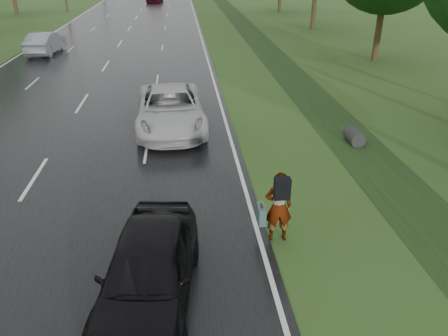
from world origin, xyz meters
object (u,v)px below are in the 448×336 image
white_pickup (170,109)px  silver_sedan (45,43)px  dark_sedan (148,270)px  pedestrian (278,206)px

white_pickup → silver_sedan: bearing=117.3°
white_pickup → silver_sedan: white_pickup is taller
silver_sedan → dark_sedan: bearing=113.3°
dark_sedan → silver_sedan: dark_sedan is taller
pedestrian → silver_sedan: (-12.04, 24.48, -0.18)m
white_pickup → dark_sedan: size_ratio=1.30×
pedestrian → white_pickup: pedestrian is taller
pedestrian → white_pickup: 8.72m
white_pickup → dark_sedan: bearing=-94.2°
pedestrian → white_pickup: bearing=-70.2°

